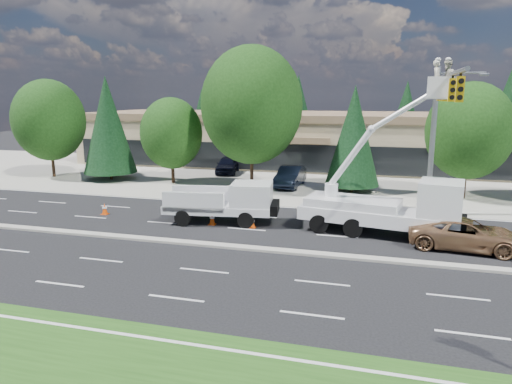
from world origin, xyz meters
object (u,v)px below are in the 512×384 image
(bucket_truck, at_px, (394,200))
(minivan, at_px, (466,234))
(signal_mast, at_px, (439,119))
(utility_pickup, at_px, (226,206))

(bucket_truck, relative_size, minivan, 1.71)
(signal_mast, bearing_deg, minivan, -74.70)
(signal_mast, xyz_separation_m, utility_pickup, (-11.57, -2.78, -5.07))
(signal_mast, distance_m, utility_pickup, 12.93)
(utility_pickup, bearing_deg, minivan, -14.98)
(signal_mast, relative_size, minivan, 1.91)
(bucket_truck, xyz_separation_m, minivan, (3.40, -1.26, -1.20))
(signal_mast, relative_size, utility_pickup, 1.57)
(signal_mast, distance_m, minivan, 6.90)
(utility_pickup, height_order, bucket_truck, bucket_truck)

